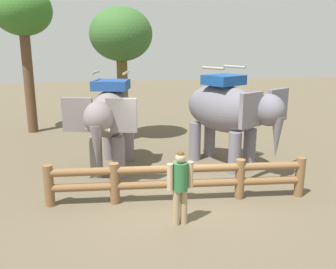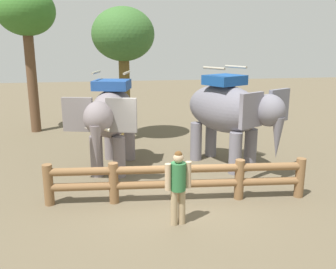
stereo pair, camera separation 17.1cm
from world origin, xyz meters
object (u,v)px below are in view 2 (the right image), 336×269
Objects in this scene: log_fence at (177,178)px; elephant_near_left at (111,116)px; tourist_woman_in_black at (178,183)px; tree_back_center at (123,37)px; elephant_center at (229,112)px; tree_far_left at (26,15)px.

log_fence is 1.80× the size of elephant_near_left.
log_fence is at bearing -59.91° from elephant_near_left.
tourist_woman_in_black is 8.14m from tree_back_center.
elephant_center is at bearing -51.58° from tree_back_center.
elephant_center reaches higher than tourist_woman_in_black.
tourist_woman_in_black is 0.32× the size of tree_back_center.
tree_far_left is at bearing 115.52° from tourist_woman_in_black.
elephant_near_left is 0.59× the size of tree_far_left.
log_fence is 3.29m from elephant_near_left.
log_fence is 3.89× the size of tourist_woman_in_black.
tourist_woman_in_black is 0.27× the size of tree_far_left.
elephant_center is at bearing 56.76° from tourist_woman_in_black.
tourist_woman_in_black is (-0.23, -1.22, 0.38)m from log_fence.
tree_far_left is (-4.85, 8.46, 4.44)m from log_fence.
log_fence is at bearing -60.18° from tree_far_left.
log_fence is 3.43m from elephant_center.
tree_back_center is (-3.06, 3.86, 2.31)m from elephant_center.
tree_far_left is (-4.62, 9.68, 4.06)m from tourist_woman_in_black.
elephant_center is 9.80m from tree_far_left.
log_fence is 1.05× the size of tree_far_left.
elephant_near_left is 4.19m from tourist_woman_in_black.
tree_back_center is (3.93, -2.21, -0.92)m from tree_far_left.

